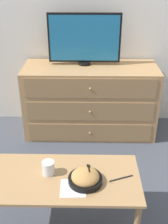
% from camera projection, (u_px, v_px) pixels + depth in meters
% --- Properties ---
extents(ground_plane, '(12.00, 12.00, 0.00)m').
position_uv_depth(ground_plane, '(96.00, 117.00, 3.60)').
color(ground_plane, '#474C56').
extents(wall_back, '(12.00, 0.05, 2.60)m').
position_uv_depth(wall_back, '(99.00, 11.00, 3.00)').
color(wall_back, white).
rests_on(wall_back, ground_plane).
extents(dresser, '(1.44, 0.56, 0.79)m').
position_uv_depth(dresser, '(90.00, 100.00, 3.15)').
color(dresser, tan).
rests_on(dresser, ground_plane).
extents(tv, '(0.76, 0.13, 0.54)m').
position_uv_depth(tv, '(84.00, 39.00, 2.91)').
color(tv, black).
rests_on(tv, dresser).
extents(coffee_table, '(1.04, 0.51, 0.46)m').
position_uv_depth(coffee_table, '(65.00, 184.00, 1.97)').
color(coffee_table, tan).
rests_on(coffee_table, ground_plane).
extents(takeout_bowl, '(0.23, 0.23, 0.19)m').
position_uv_depth(takeout_bowl, '(85.00, 178.00, 1.88)').
color(takeout_bowl, black).
rests_on(takeout_bowl, coffee_table).
extents(drink_cup, '(0.09, 0.09, 0.10)m').
position_uv_depth(drink_cup, '(48.00, 169.00, 1.95)').
color(drink_cup, beige).
rests_on(drink_cup, coffee_table).
extents(napkin, '(0.17, 0.17, 0.00)m').
position_uv_depth(napkin, '(73.00, 188.00, 1.84)').
color(napkin, white).
rests_on(napkin, coffee_table).
extents(knife, '(0.17, 0.07, 0.01)m').
position_uv_depth(knife, '(121.00, 178.00, 1.93)').
color(knife, black).
rests_on(knife, coffee_table).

